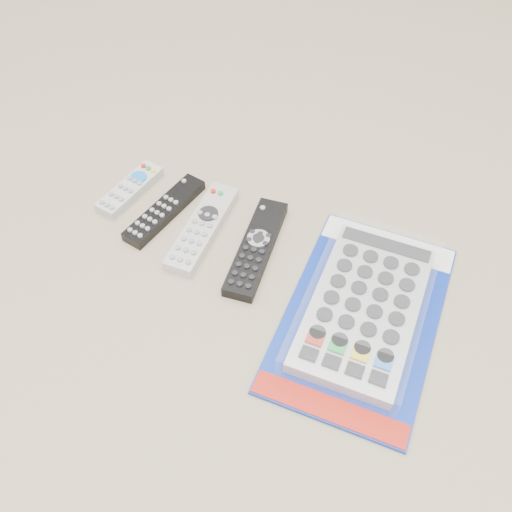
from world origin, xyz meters
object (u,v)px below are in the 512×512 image
at_px(remote_large_black, 256,248).
at_px(remote_silver_dvd, 202,228).
at_px(jumbo_remote_packaged, 364,307).
at_px(remote_slim_black, 164,210).
at_px(remote_small_grey, 130,189).

bearing_deg(remote_large_black, remote_silver_dvd, 171.67).
xyz_separation_m(remote_large_black, jumbo_remote_packaged, (0.19, -0.05, 0.01)).
bearing_deg(remote_silver_dvd, jumbo_remote_packaged, -12.34).
xyz_separation_m(remote_silver_dvd, jumbo_remote_packaged, (0.29, -0.05, 0.01)).
distance_m(remote_slim_black, remote_silver_dvd, 0.08).
bearing_deg(remote_slim_black, remote_small_grey, 176.47).
relative_size(remote_small_grey, jumbo_remote_packaged, 0.39).
distance_m(remote_small_grey, remote_large_black, 0.26).
distance_m(remote_slim_black, remote_large_black, 0.17).
bearing_deg(remote_slim_black, jumbo_remote_packaged, 1.14).
xyz_separation_m(remote_slim_black, jumbo_remote_packaged, (0.36, -0.06, 0.01)).
height_order(remote_slim_black, remote_silver_dvd, remote_silver_dvd).
relative_size(remote_small_grey, remote_large_black, 0.68).
bearing_deg(jumbo_remote_packaged, remote_small_grey, 168.54).
xyz_separation_m(remote_silver_dvd, remote_large_black, (0.10, -0.00, -0.00)).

